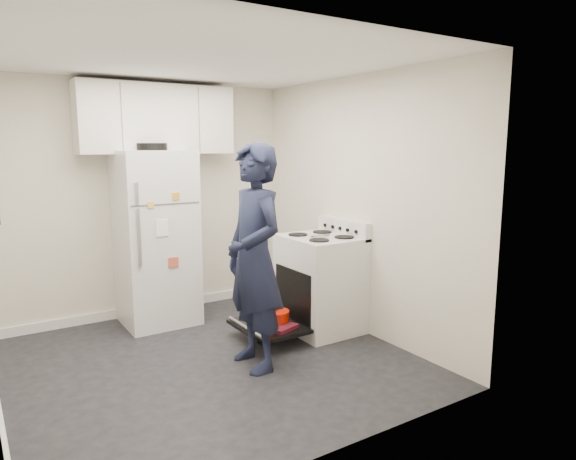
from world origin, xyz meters
TOP-DOWN VIEW (x-y plane):
  - room at (-0.03, 0.03)m, footprint 3.21×3.21m
  - electric_range at (1.26, 0.15)m, footprint 0.66×0.76m
  - open_oven_door at (0.69, 0.14)m, footprint 0.55×0.70m
  - refrigerator at (-0.02, 1.25)m, footprint 0.72×0.74m
  - upper_cabinets at (0.10, 1.43)m, footprint 1.60×0.33m
  - person at (0.30, -0.26)m, footprint 0.45×0.68m

SIDE VIEW (x-z plane):
  - open_oven_door at x=0.69m, z-range 0.07..0.28m
  - electric_range at x=1.26m, z-range -0.08..1.02m
  - refrigerator at x=-0.02m, z-range -0.03..1.83m
  - person at x=0.30m, z-range 0.00..1.86m
  - room at x=-0.03m, z-range -0.05..2.46m
  - upper_cabinets at x=0.10m, z-range 1.75..2.45m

